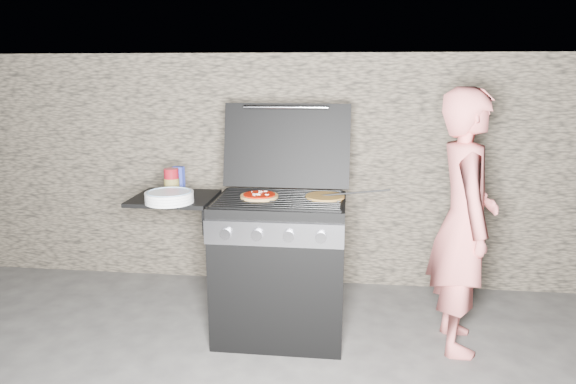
# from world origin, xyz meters

# --- Properties ---
(ground) EXTENTS (50.00, 50.00, 0.00)m
(ground) POSITION_xyz_m (0.00, 0.00, 0.00)
(ground) COLOR #3E3C3A
(stone_wall) EXTENTS (8.00, 0.35, 1.80)m
(stone_wall) POSITION_xyz_m (0.00, 1.05, 0.90)
(stone_wall) COLOR #7D6F59
(stone_wall) RESTS_ON ground
(gas_grill) EXTENTS (1.34, 0.79, 0.91)m
(gas_grill) POSITION_xyz_m (-0.25, 0.00, 0.46)
(gas_grill) COLOR black
(gas_grill) RESTS_ON ground
(pizza_topped) EXTENTS (0.31, 0.31, 0.03)m
(pizza_topped) POSITION_xyz_m (-0.13, -0.01, 0.92)
(pizza_topped) COLOR gold
(pizza_topped) RESTS_ON gas_grill
(pizza_plain) EXTENTS (0.28, 0.28, 0.01)m
(pizza_plain) POSITION_xyz_m (0.27, 0.04, 0.92)
(pizza_plain) COLOR #B4853B
(pizza_plain) RESTS_ON gas_grill
(sauce_jar) EXTENTS (0.11, 0.11, 0.15)m
(sauce_jar) POSITION_xyz_m (-0.73, 0.14, 0.98)
(sauce_jar) COLOR maroon
(sauce_jar) RESTS_ON gas_grill
(blue_carton) EXTENTS (0.08, 0.05, 0.15)m
(blue_carton) POSITION_xyz_m (-0.70, 0.20, 0.98)
(blue_carton) COLOR #283597
(blue_carton) RESTS_ON gas_grill
(plate_stack) EXTENTS (0.36, 0.36, 0.07)m
(plate_stack) POSITION_xyz_m (-0.64, -0.16, 0.94)
(plate_stack) COLOR white
(plate_stack) RESTS_ON gas_grill
(person) EXTENTS (0.38, 0.58, 1.58)m
(person) POSITION_xyz_m (1.10, 0.01, 0.79)
(person) COLOR #E7716D
(person) RESTS_ON ground
(tongs) EXTENTS (0.42, 0.13, 0.09)m
(tongs) POSITION_xyz_m (0.45, 0.00, 0.95)
(tongs) COLOR black
(tongs) RESTS_ON gas_grill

